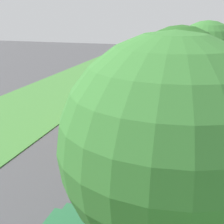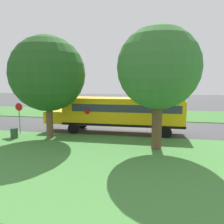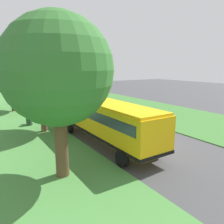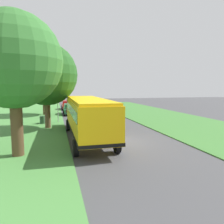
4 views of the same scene
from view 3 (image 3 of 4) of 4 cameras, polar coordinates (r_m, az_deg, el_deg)
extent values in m
plane|color=#424244|center=(16.96, 8.09, -7.76)|extent=(120.00, 120.00, 0.00)
cube|color=#3D7533|center=(23.61, 24.95, -3.04)|extent=(10.00, 80.00, 0.07)
cube|color=yellow|center=(15.85, -1.33, -1.86)|extent=(2.50, 10.50, 2.20)
cube|color=yellow|center=(21.38, -9.99, 0.07)|extent=(2.20, 1.90, 1.10)
cube|color=yellow|center=(15.61, -1.35, 2.35)|extent=(2.35, 10.29, 0.16)
cube|color=black|center=(16.11, -1.31, -5.25)|extent=(2.54, 10.54, 0.20)
cube|color=#2D3842|center=(15.49, -0.76, -0.43)|extent=(2.53, 9.24, 0.64)
cube|color=#2D3842|center=(20.29, -9.00, 2.38)|extent=(2.25, 0.12, 0.80)
cylinder|color=red|center=(17.71, -10.17, -0.08)|extent=(0.03, 0.44, 0.44)
cylinder|color=black|center=(19.32, -11.02, -3.84)|extent=(0.30, 1.00, 1.00)
cylinder|color=black|center=(20.33, -4.46, -2.86)|extent=(0.30, 1.00, 1.00)
cylinder|color=black|center=(12.73, 2.59, -12.08)|extent=(0.30, 1.00, 1.00)
cylinder|color=black|center=(14.21, 10.98, -9.66)|extent=(0.30, 1.00, 1.00)
cube|color=#236038|center=(30.78, -17.68, 1.94)|extent=(1.80, 4.40, 0.64)
cube|color=#236038|center=(30.83, -17.83, 3.12)|extent=(1.60, 2.20, 0.60)
cube|color=#2D3842|center=(30.83, -17.83, 3.15)|extent=(1.62, 2.02, 0.45)
cylinder|color=black|center=(29.66, -15.21, 1.10)|extent=(0.22, 0.64, 0.64)
cylinder|color=black|center=(29.19, -18.57, 0.73)|extent=(0.22, 0.64, 0.64)
cylinder|color=black|center=(32.49, -16.81, 1.93)|extent=(0.22, 0.64, 0.64)
cylinder|color=black|center=(32.06, -19.90, 1.59)|extent=(0.22, 0.64, 0.64)
cube|color=#B21E1E|center=(38.13, -20.71, 3.57)|extent=(1.80, 4.40, 0.64)
cube|color=#B21E1E|center=(37.91, -20.73, 4.47)|extent=(1.60, 2.20, 0.60)
cube|color=#2D3842|center=(37.91, -20.73, 4.50)|extent=(1.62, 2.02, 0.45)
cylinder|color=black|center=(39.46, -22.42, 3.22)|extent=(0.22, 0.64, 0.64)
cylinder|color=black|center=(39.81, -19.87, 3.49)|extent=(0.22, 0.64, 0.64)
cylinder|color=black|center=(36.55, -21.55, 2.66)|extent=(0.22, 0.64, 0.64)
cylinder|color=black|center=(36.93, -18.82, 2.95)|extent=(0.22, 0.64, 0.64)
cube|color=black|center=(45.70, -15.56, 5.17)|extent=(1.80, 4.40, 0.64)
cube|color=black|center=(45.78, -15.66, 5.95)|extent=(1.60, 2.20, 0.60)
cube|color=#2D3842|center=(45.78, -15.66, 5.98)|extent=(1.62, 2.02, 0.45)
cylinder|color=black|center=(44.60, -13.86, 4.68)|extent=(0.22, 0.64, 0.64)
cylinder|color=black|center=(44.06, -16.07, 4.48)|extent=(0.22, 0.64, 0.64)
cylinder|color=black|center=(47.43, -15.04, 5.04)|extent=(0.22, 0.64, 0.64)
cylinder|color=black|center=(46.92, -17.14, 4.85)|extent=(0.22, 0.64, 0.64)
cylinder|color=brown|center=(11.53, -13.07, -8.40)|extent=(0.67, 0.67, 3.47)
sphere|color=#33702D|center=(10.83, -14.02, 10.59)|extent=(5.39, 5.39, 5.39)
sphere|color=#33702D|center=(10.30, -11.38, 10.37)|extent=(3.00, 3.00, 3.00)
cylinder|color=brown|center=(19.77, -17.50, -0.82)|extent=(0.54, 0.54, 3.01)
sphere|color=#23561E|center=(19.33, -18.19, 9.94)|extent=(5.86, 5.86, 5.86)
sphere|color=#23561E|center=(19.71, -19.94, 9.99)|extent=(3.38, 3.38, 3.38)
cylinder|color=brown|center=(30.20, -24.45, 2.91)|extent=(0.50, 0.50, 3.01)
sphere|color=#33702D|center=(29.91, -25.09, 10.18)|extent=(6.22, 6.22, 6.22)
sphere|color=#33702D|center=(29.95, -24.58, 10.31)|extent=(4.43, 4.43, 4.43)
cylinder|color=gray|center=(23.28, -17.25, -0.08)|extent=(0.08, 0.08, 2.10)
cylinder|color=red|center=(23.05, -17.46, 3.20)|extent=(0.03, 0.68, 0.68)
cylinder|color=#2D4C33|center=(22.50, -20.82, -2.30)|extent=(0.56, 0.56, 0.90)
camera|label=1|loc=(38.01, -28.60, 15.37)|focal=50.00mm
camera|label=2|loc=(15.36, -78.61, -1.82)|focal=35.00mm
camera|label=4|loc=(6.64, 82.32, -13.24)|focal=35.00mm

